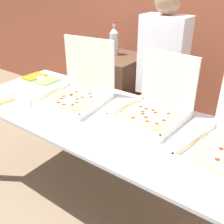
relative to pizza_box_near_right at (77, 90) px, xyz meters
The scene contains 11 objects.
ground_plane 1.06m from the pizza_box_near_right, 12.45° to the right, with size 16.00×16.00×0.00m, color #847056.
brick_wall_behind 1.72m from the pizza_box_near_right, 75.41° to the left, with size 10.00×0.06×2.80m.
buffet_table 0.46m from the pizza_box_near_right, 12.45° to the right, with size 2.49×0.92×0.88m.
pizza_box_near_right is the anchor object (origin of this frame).
pizza_box_far_right 0.66m from the pizza_box_near_right, ahead, with size 0.47×0.49×0.44m.
paper_plate_front_left 0.62m from the pizza_box_near_right, 138.89° to the right, with size 0.25×0.25×0.03m.
veggie_tray 0.56m from the pizza_box_near_right, behind, with size 0.43×0.26×0.05m.
sideboard_podium 0.93m from the pizza_box_near_right, 106.95° to the left, with size 0.69×0.57×1.05m.
soda_bottle 0.87m from the pizza_box_near_right, 104.81° to the left, with size 0.09×0.09×0.33m.
soda_can_silver 0.99m from the pizza_box_near_right, 117.56° to the left, with size 0.07×0.07×0.12m.
person_guest_plaid 0.78m from the pizza_box_near_right, 56.63° to the left, with size 0.40×0.22×1.73m.
Camera 1 is at (0.98, -1.34, 1.80)m, focal length 42.00 mm.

